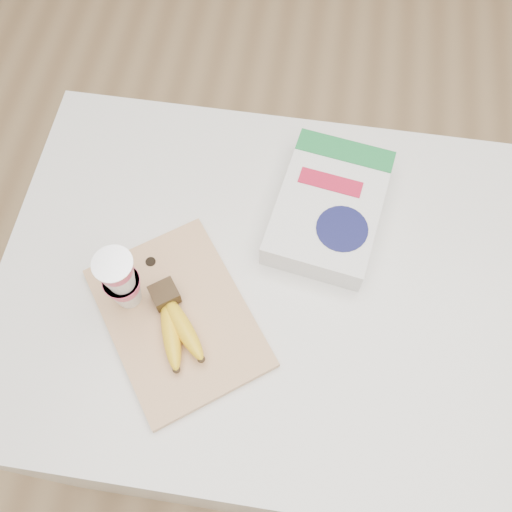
{
  "coord_description": "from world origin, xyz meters",
  "views": [
    {
      "loc": [
        -0.03,
        -0.43,
        1.92
      ],
      "look_at": [
        -0.1,
        0.03,
        0.94
      ],
      "focal_mm": 40.0,
      "sensor_mm": 36.0,
      "label": 1
    }
  ],
  "objects": [
    {
      "name": "cutting_board",
      "position": [
        -0.23,
        -0.1,
        0.91
      ],
      "size": [
        0.4,
        0.42,
        0.02
      ],
      "primitive_type": "cube",
      "rotation": [
        0.0,
        0.0,
        0.64
      ],
      "color": "tan",
      "rests_on": "table"
    },
    {
      "name": "cereal_box",
      "position": [
        0.02,
        0.16,
        0.94
      ],
      "size": [
        0.24,
        0.32,
        0.07
      ],
      "rotation": [
        0.0,
        0.0,
        -0.16
      ],
      "color": "white",
      "rests_on": "table"
    },
    {
      "name": "yogurt_stack",
      "position": [
        -0.33,
        -0.08,
        1.01
      ],
      "size": [
        0.07,
        0.07,
        0.16
      ],
      "color": "white",
      "rests_on": "cutting_board"
    },
    {
      "name": "room",
      "position": [
        0.0,
        0.0,
        1.35
      ],
      "size": [
        4.0,
        4.0,
        4.0
      ],
      "color": "tan",
      "rests_on": "ground"
    },
    {
      "name": "table",
      "position": [
        0.0,
        0.0,
        0.45
      ],
      "size": [
        1.2,
        0.8,
        0.9
      ],
      "primitive_type": "cube",
      "color": "silver",
      "rests_on": "ground"
    },
    {
      "name": "bananas",
      "position": [
        -0.23,
        -0.12,
        0.94
      ],
      "size": [
        0.14,
        0.17,
        0.05
      ],
      "color": "#382816",
      "rests_on": "cutting_board"
    }
  ]
}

